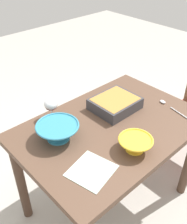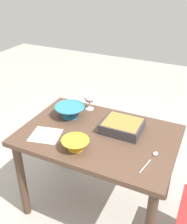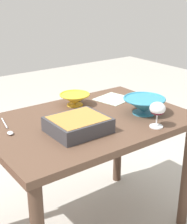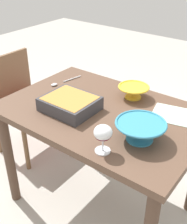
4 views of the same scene
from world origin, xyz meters
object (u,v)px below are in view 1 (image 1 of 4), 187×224
at_px(dining_table, 111,139).
at_px(napkin, 91,171).
at_px(wine_glass, 51,105).
at_px(casserole_dish, 115,103).
at_px(mixing_bowl, 58,131).
at_px(small_bowl, 135,144).
at_px(serving_spoon, 168,105).

xyz_separation_m(dining_table, napkin, (-0.33, -0.19, 0.11)).
relative_size(wine_glass, casserole_dish, 0.48).
relative_size(dining_table, napkin, 5.42).
distance_m(dining_table, casserole_dish, 0.24).
relative_size(mixing_bowl, small_bowl, 1.30).
distance_m(dining_table, small_bowl, 0.29).
relative_size(dining_table, wine_glass, 8.20).
distance_m(casserole_dish, small_bowl, 0.40).
distance_m(wine_glass, casserole_dish, 0.42).
relative_size(casserole_dish, napkin, 1.38).
xyz_separation_m(dining_table, wine_glass, (-0.22, 0.30, 0.21)).
bearing_deg(napkin, small_bowl, -9.68).
height_order(casserole_dish, mixing_bowl, mixing_bowl).
relative_size(casserole_dish, serving_spoon, 1.18).
bearing_deg(casserole_dish, wine_glass, 152.07).
relative_size(wine_glass, small_bowl, 0.73).
bearing_deg(dining_table, casserole_dish, 37.26).
distance_m(mixing_bowl, serving_spoon, 0.77).
bearing_deg(serving_spoon, mixing_bowl, 162.27).
height_order(casserole_dish, small_bowl, same).
xyz_separation_m(casserole_dish, serving_spoon, (0.28, -0.22, -0.04)).
xyz_separation_m(mixing_bowl, small_bowl, (0.25, -0.36, -0.01)).
height_order(mixing_bowl, serving_spoon, mixing_bowl).
xyz_separation_m(mixing_bowl, napkin, (-0.03, -0.31, -0.05)).
xyz_separation_m(wine_glass, napkin, (-0.11, -0.49, -0.09)).
bearing_deg(serving_spoon, dining_table, 165.11).
distance_m(mixing_bowl, small_bowl, 0.43).
bearing_deg(small_bowl, casserole_dish, 59.03).
distance_m(wine_glass, mixing_bowl, 0.21).
distance_m(dining_table, mixing_bowl, 0.37).
xyz_separation_m(small_bowl, napkin, (-0.27, 0.05, -0.04)).
xyz_separation_m(wine_glass, serving_spoon, (0.65, -0.42, -0.09)).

